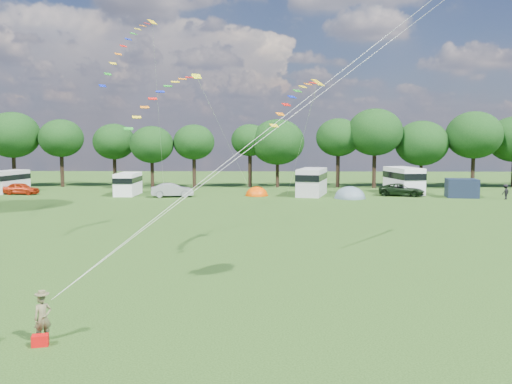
{
  "coord_description": "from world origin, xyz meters",
  "views": [
    {
      "loc": [
        0.64,
        -19.25,
        6.65
      ],
      "look_at": [
        0.0,
        8.0,
        4.0
      ],
      "focal_mm": 40.0,
      "sensor_mm": 36.0,
      "label": 1
    }
  ],
  "objects_px": {
    "car_b": "(172,190)",
    "tent_orange": "(257,195)",
    "campervan_c": "(312,181)",
    "car_d": "(402,190)",
    "campervan_d": "(404,180)",
    "car_a": "(21,189)",
    "campervan_a": "(9,181)",
    "walker_b": "(506,192)",
    "kite_flyer": "(43,318)",
    "tent_greyblue": "(350,198)",
    "campervan_b": "(128,183)"
  },
  "relations": [
    {
      "from": "car_b",
      "to": "tent_orange",
      "type": "bearing_deg",
      "value": -90.61
    },
    {
      "from": "car_b",
      "to": "campervan_c",
      "type": "xyz_separation_m",
      "value": [
        15.55,
        2.23,
        0.87
      ]
    },
    {
      "from": "car_b",
      "to": "car_d",
      "type": "relative_size",
      "value": 0.85
    },
    {
      "from": "tent_orange",
      "to": "campervan_d",
      "type": "bearing_deg",
      "value": 9.11
    },
    {
      "from": "car_a",
      "to": "campervan_c",
      "type": "distance_m",
      "value": 33.46
    },
    {
      "from": "campervan_a",
      "to": "walker_b",
      "type": "xyz_separation_m",
      "value": [
        56.2,
        -6.16,
        -0.6
      ]
    },
    {
      "from": "campervan_d",
      "to": "kite_flyer",
      "type": "bearing_deg",
      "value": 143.72
    },
    {
      "from": "campervan_d",
      "to": "campervan_c",
      "type": "bearing_deg",
      "value": 90.5
    },
    {
      "from": "campervan_c",
      "to": "car_b",
      "type": "bearing_deg",
      "value": 112.04
    },
    {
      "from": "car_a",
      "to": "kite_flyer",
      "type": "bearing_deg",
      "value": -148.54
    },
    {
      "from": "campervan_c",
      "to": "tent_orange",
      "type": "distance_m",
      "value": 6.47
    },
    {
      "from": "car_b",
      "to": "tent_orange",
      "type": "distance_m",
      "value": 9.48
    },
    {
      "from": "car_b",
      "to": "campervan_c",
      "type": "height_order",
      "value": "campervan_c"
    },
    {
      "from": "car_d",
      "to": "car_b",
      "type": "bearing_deg",
      "value": 110.02
    },
    {
      "from": "car_a",
      "to": "campervan_a",
      "type": "bearing_deg",
      "value": 54.61
    },
    {
      "from": "tent_greyblue",
      "to": "walker_b",
      "type": "height_order",
      "value": "walker_b"
    },
    {
      "from": "campervan_a",
      "to": "campervan_d",
      "type": "bearing_deg",
      "value": -77.58
    },
    {
      "from": "campervan_b",
      "to": "campervan_d",
      "type": "relative_size",
      "value": 0.77
    },
    {
      "from": "campervan_d",
      "to": "walker_b",
      "type": "distance_m",
      "value": 11.17
    },
    {
      "from": "car_d",
      "to": "campervan_b",
      "type": "height_order",
      "value": "campervan_b"
    },
    {
      "from": "car_a",
      "to": "car_b",
      "type": "bearing_deg",
      "value": -90.39
    },
    {
      "from": "campervan_a",
      "to": "walker_b",
      "type": "distance_m",
      "value": 56.54
    },
    {
      "from": "campervan_a",
      "to": "car_d",
      "type": "bearing_deg",
      "value": -80.92
    },
    {
      "from": "tent_greyblue",
      "to": "walker_b",
      "type": "bearing_deg",
      "value": -2.37
    },
    {
      "from": "tent_greyblue",
      "to": "campervan_b",
      "type": "bearing_deg",
      "value": 173.04
    },
    {
      "from": "campervan_b",
      "to": "walker_b",
      "type": "relative_size",
      "value": 3.17
    },
    {
      "from": "car_a",
      "to": "kite_flyer",
      "type": "distance_m",
      "value": 51.42
    },
    {
      "from": "car_b",
      "to": "tent_greyblue",
      "type": "distance_m",
      "value": 19.49
    },
    {
      "from": "tent_orange",
      "to": "walker_b",
      "type": "distance_m",
      "value": 26.74
    },
    {
      "from": "car_d",
      "to": "campervan_a",
      "type": "distance_m",
      "value": 46.08
    },
    {
      "from": "car_d",
      "to": "walker_b",
      "type": "height_order",
      "value": "walker_b"
    },
    {
      "from": "car_d",
      "to": "campervan_c",
      "type": "height_order",
      "value": "campervan_c"
    },
    {
      "from": "car_d",
      "to": "campervan_d",
      "type": "xyz_separation_m",
      "value": [
        0.84,
        2.68,
        0.95
      ]
    },
    {
      "from": "kite_flyer",
      "to": "walker_b",
      "type": "bearing_deg",
      "value": 17.3
    },
    {
      "from": "car_a",
      "to": "tent_greyblue",
      "type": "bearing_deg",
      "value": -87.88
    },
    {
      "from": "campervan_a",
      "to": "kite_flyer",
      "type": "bearing_deg",
      "value": -141.6
    },
    {
      "from": "car_b",
      "to": "tent_greyblue",
      "type": "height_order",
      "value": "car_b"
    },
    {
      "from": "campervan_a",
      "to": "campervan_d",
      "type": "distance_m",
      "value": 46.82
    },
    {
      "from": "car_b",
      "to": "campervan_a",
      "type": "relative_size",
      "value": 0.76
    },
    {
      "from": "car_d",
      "to": "campervan_a",
      "type": "xyz_separation_m",
      "value": [
        -45.99,
        2.83,
        0.71
      ]
    },
    {
      "from": "car_b",
      "to": "campervan_c",
      "type": "distance_m",
      "value": 15.73
    },
    {
      "from": "walker_b",
      "to": "car_b",
      "type": "bearing_deg",
      "value": -38.71
    },
    {
      "from": "car_a",
      "to": "car_d",
      "type": "xyz_separation_m",
      "value": [
        43.51,
        -0.57,
        0.01
      ]
    },
    {
      "from": "tent_greyblue",
      "to": "walker_b",
      "type": "distance_m",
      "value": 16.41
    },
    {
      "from": "campervan_a",
      "to": "campervan_b",
      "type": "height_order",
      "value": "campervan_a"
    },
    {
      "from": "car_b",
      "to": "tent_orange",
      "type": "height_order",
      "value": "car_b"
    },
    {
      "from": "tent_greyblue",
      "to": "car_a",
      "type": "bearing_deg",
      "value": 175.07
    },
    {
      "from": "campervan_a",
      "to": "campervan_d",
      "type": "xyz_separation_m",
      "value": [
        46.82,
        -0.15,
        0.24
      ]
    },
    {
      "from": "car_b",
      "to": "campervan_a",
      "type": "bearing_deg",
      "value": 66.31
    },
    {
      "from": "car_a",
      "to": "campervan_c",
      "type": "height_order",
      "value": "campervan_c"
    }
  ]
}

